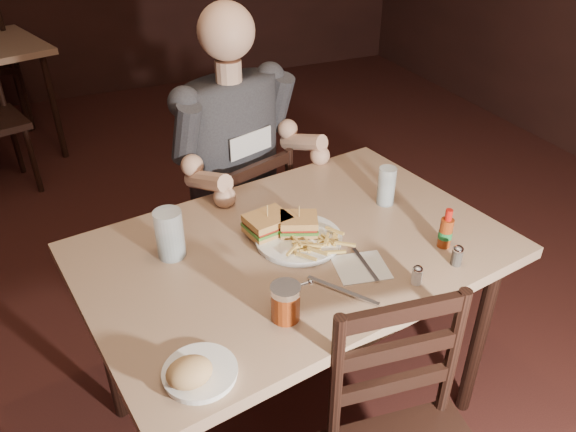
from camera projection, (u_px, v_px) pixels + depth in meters
name	position (u px, v px, depth m)	size (l,w,h in m)	color
room_shell	(159.00, 21.00, 1.58)	(7.00, 7.00, 7.00)	black
main_table	(294.00, 265.00, 1.78)	(1.40, 1.05, 0.77)	#A48163
chair_far	(236.00, 233.00, 2.44)	(0.38, 0.41, 0.82)	black
diner	(238.00, 132.00, 2.15)	(0.55, 0.43, 0.95)	#333539
dinner_plate	(298.00, 240.00, 1.75)	(0.27, 0.27, 0.02)	white
sandwich_left	(299.00, 220.00, 1.75)	(0.12, 0.10, 0.10)	tan
sandwich_right	(267.00, 218.00, 1.75)	(0.13, 0.11, 0.11)	tan
fries_pile	(317.00, 244.00, 1.69)	(0.23, 0.17, 0.04)	tan
ketchup_dollop	(304.00, 234.00, 1.76)	(0.04, 0.04, 0.01)	maroon
glass_left	(170.00, 234.00, 1.66)	(0.08, 0.08, 0.15)	silver
glass_right	(386.00, 186.00, 1.92)	(0.06, 0.06, 0.14)	silver
hot_sauce	(446.00, 228.00, 1.70)	(0.04, 0.04, 0.13)	maroon
salt_shaker	(417.00, 275.00, 1.57)	(0.03, 0.03, 0.05)	white
pepper_shaker	(457.00, 256.00, 1.64)	(0.03, 0.03, 0.06)	#38332D
syrup_dispenser	(286.00, 302.00, 1.44)	(0.08, 0.08, 0.10)	maroon
napkin	(361.00, 267.00, 1.65)	(0.15, 0.14, 0.00)	white
knife	(343.00, 290.00, 1.55)	(0.01, 0.22, 0.01)	silver
fork	(365.00, 264.00, 1.65)	(0.01, 0.17, 0.01)	silver
side_plate	(200.00, 374.00, 1.30)	(0.17, 0.17, 0.01)	white
bread_roll	(189.00, 372.00, 1.25)	(0.11, 0.09, 0.06)	tan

